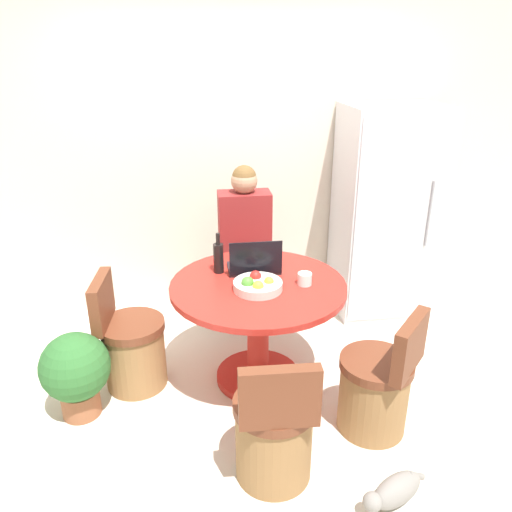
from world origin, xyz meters
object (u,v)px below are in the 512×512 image
laptop (254,265)px  dining_table (258,313)px  chair_near_camera (274,434)px  chair_near_right_corner (377,389)px  potted_plant (76,371)px  chair_left_side (132,348)px  refrigerator (385,213)px  bottle (218,257)px  fruit_bowl (257,285)px  cat (394,491)px  person_seated (244,240)px

laptop → dining_table: bearing=90.0°
chair_near_camera → chair_near_right_corner: same height
chair_near_camera → potted_plant: chair_near_camera is taller
chair_left_side → chair_near_camera: 1.23m
refrigerator → bottle: bearing=-153.7°
refrigerator → chair_left_side: size_ratio=2.17×
bottle → potted_plant: 1.14m
refrigerator → chair_near_right_corner: 1.70m
chair_near_right_corner → potted_plant: (-1.79, 0.37, 0.04)m
chair_left_side → fruit_bowl: fruit_bowl is taller
dining_table → potted_plant: bearing=-170.2°
fruit_bowl → potted_plant: 1.24m
fruit_bowl → laptop: bearing=86.4°
fruit_bowl → cat: (0.56, -1.03, -0.70)m
fruit_bowl → potted_plant: (-1.14, -0.11, -0.46)m
cat → laptop: bearing=-92.6°
dining_table → cat: bearing=-64.2°
potted_plant → dining_table: bearing=9.8°
dining_table → person_seated: size_ratio=0.85×
person_seated → cat: (0.54, -1.92, -0.66)m
dining_table → chair_near_camera: chair_near_camera is taller
bottle → potted_plant: bearing=-156.0°
refrigerator → laptop: 1.41m
chair_near_camera → chair_near_right_corner: size_ratio=1.00×
person_seated → laptop: size_ratio=3.87×
chair_near_camera → bottle: (-0.21, 1.06, 0.57)m
refrigerator → chair_left_side: 2.30m
chair_left_side → cat: (1.39, -1.19, -0.20)m
person_seated → fruit_bowl: bearing=88.9°
dining_table → person_seated: (-0.00, 0.80, 0.21)m
fruit_bowl → bottle: size_ratio=1.10×
dining_table → chair_left_side: (-0.85, 0.07, -0.24)m
laptop → cat: laptop is taller
refrigerator → chair_left_side: refrigerator is taller
dining_table → cat: size_ratio=2.84×
chair_near_camera → laptop: (0.03, 1.04, 0.52)m
refrigerator → chair_near_right_corner: (-0.57, -1.49, -0.59)m
chair_left_side → fruit_bowl: bearing=-96.1°
person_seated → laptop: (0.00, -0.62, 0.06)m
chair_near_right_corner → fruit_bowl: bearing=-84.5°
dining_table → chair_left_side: bearing=175.5°
chair_near_right_corner → bottle: size_ratio=2.87×
chair_near_right_corner → cat: 0.59m
laptop → bottle: (-0.24, 0.03, 0.06)m
refrigerator → person_seated: 1.21m
fruit_bowl → cat: 1.37m
chair_left_side → fruit_bowl: 0.98m
refrigerator → cat: (-0.66, -2.04, -0.79)m
dining_table → chair_near_camera: size_ratio=1.42×
chair_near_camera → cat: size_ratio=2.00×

